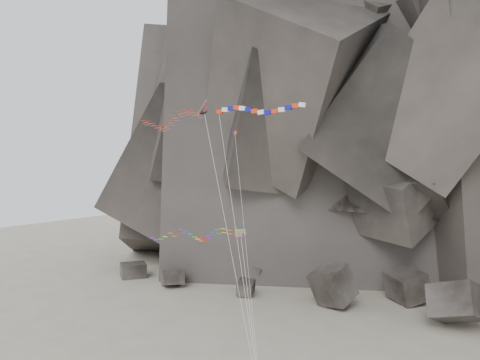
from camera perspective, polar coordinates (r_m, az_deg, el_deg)
The scene contains 6 objects.
headland at distance 110.24m, azimuth 17.88°, elevation 12.40°, with size 110.00×70.00×84.00m, color #4E453F, non-canonical shape.
boulder_field at distance 78.61m, azimuth 8.60°, elevation -12.64°, with size 74.61×17.33×7.68m.
delta_kite at distance 50.91m, azimuth -8.80°, elevation 7.21°, with size 19.70×7.30×26.57m.
banner_kite at distance 46.88m, azimuth 2.27°, elevation 8.37°, with size 9.45×9.63×25.92m.
parafoil_kite at distance 47.29m, azimuth -6.09°, elevation -6.61°, with size 16.53×5.40×13.99m.
pennant_kite at distance 42.56m, azimuth 0.10°, elevation -1.97°, with size 6.03×5.50×23.12m.
Camera 1 is at (22.98, -35.83, 21.40)m, focal length 35.00 mm.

